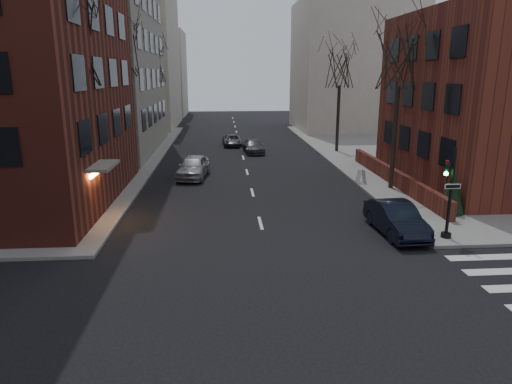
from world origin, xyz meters
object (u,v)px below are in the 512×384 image
(tree_left_b, at_px, (124,49))
(streetlamp_far, at_px, (163,101))
(tree_right_b, at_px, (340,68))
(car_lane_gray, at_px, (253,146))
(tree_left_c, at_px, (153,64))
(sandwich_board, at_px, (361,176))
(tree_right_a, at_px, (400,58))
(car_lane_silver, at_px, (193,167))
(evergreen_shrub, at_px, (453,192))
(tree_left_a, at_px, (74,45))
(car_lane_far, at_px, (232,140))
(streetlamp_near, at_px, (126,118))
(parked_sedan, at_px, (396,219))
(traffic_signal, at_px, (449,199))

(tree_left_b, height_order, streetlamp_far, tree_left_b)
(tree_right_b, bearing_deg, car_lane_gray, 176.61)
(tree_left_c, xyz_separation_m, tree_right_b, (17.60, -8.00, -0.44))
(tree_left_b, height_order, sandwich_board, tree_left_b)
(tree_right_a, relative_size, car_lane_silver, 2.10)
(evergreen_shrub, bearing_deg, tree_left_a, 175.35)
(tree_left_a, xyz_separation_m, tree_right_b, (17.60, 18.00, -0.88))
(car_lane_gray, height_order, car_lane_far, car_lane_gray)
(streetlamp_near, height_order, parked_sedan, streetlamp_near)
(sandwich_board, bearing_deg, car_lane_far, 106.26)
(streetlamp_far, bearing_deg, tree_left_c, -106.70)
(car_lane_silver, relative_size, car_lane_far, 1.16)
(tree_right_b, distance_m, evergreen_shrub, 20.56)
(tree_right_a, distance_m, sandwich_board, 7.71)
(traffic_signal, distance_m, sandwich_board, 10.49)
(car_lane_gray, bearing_deg, sandwich_board, -68.64)
(streetlamp_far, distance_m, car_lane_gray, 13.79)
(tree_left_c, bearing_deg, tree_left_a, -90.00)
(sandwich_board, bearing_deg, evergreen_shrub, -77.61)
(tree_left_a, distance_m, car_lane_silver, 12.38)
(evergreen_shrub, bearing_deg, car_lane_far, 113.88)
(car_lane_far, height_order, evergreen_shrub, evergreen_shrub)
(car_lane_far, bearing_deg, tree_right_a, -65.46)
(streetlamp_far, relative_size, evergreen_shrub, 2.85)
(evergreen_shrub, bearing_deg, tree_right_b, 93.41)
(tree_right_a, bearing_deg, evergreen_shrub, -78.10)
(streetlamp_near, distance_m, sandwich_board, 16.14)
(streetlamp_far, bearing_deg, streetlamp_near, -90.00)
(tree_left_c, bearing_deg, traffic_signal, -61.64)
(traffic_signal, relative_size, streetlamp_far, 0.64)
(parked_sedan, xyz_separation_m, car_lane_silver, (-9.95, 12.38, 0.06))
(traffic_signal, distance_m, evergreen_shrub, 4.08)
(streetlamp_far, bearing_deg, tree_left_b, -92.15)
(car_lane_silver, bearing_deg, tree_right_b, 44.54)
(streetlamp_far, xyz_separation_m, parked_sedan, (14.27, -32.00, -3.50))
(tree_right_a, xyz_separation_m, tree_right_b, (0.00, 14.00, -0.44))
(tree_left_b, xyz_separation_m, car_lane_gray, (9.87, 6.46, -8.31))
(traffic_signal, distance_m, streetlamp_far, 36.81)
(streetlamp_far, bearing_deg, tree_right_a, -54.69)
(tree_right_b, bearing_deg, tree_left_b, -161.18)
(tree_left_b, height_order, car_lane_far, tree_left_b)
(sandwich_board, distance_m, evergreen_shrub, 7.44)
(traffic_signal, bearing_deg, evergreen_shrub, 59.75)
(parked_sedan, bearing_deg, sandwich_board, 79.74)
(streetlamp_far, height_order, evergreen_shrub, streetlamp_far)
(streetlamp_far, height_order, sandwich_board, streetlamp_far)
(tree_left_a, xyz_separation_m, tree_left_c, (0.00, 26.00, -0.44))
(tree_left_b, relative_size, car_lane_far, 2.70)
(tree_left_a, bearing_deg, traffic_signal, -16.65)
(tree_left_a, distance_m, car_lane_far, 25.42)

